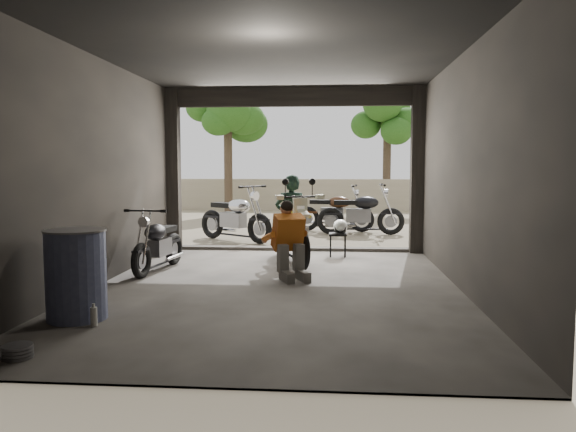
# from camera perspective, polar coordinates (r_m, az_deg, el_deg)

# --- Properties ---
(ground) EXTENTS (80.00, 80.00, 0.00)m
(ground) POSITION_cam_1_polar(r_m,az_deg,el_deg) (7.77, -1.26, -7.45)
(ground) COLOR #7A6D56
(ground) RESTS_ON ground
(garage) EXTENTS (7.00, 7.13, 3.20)m
(garage) POSITION_cam_1_polar(r_m,az_deg,el_deg) (8.14, -0.89, 2.21)
(garage) COLOR #2D2B28
(garage) RESTS_ON ground
(boundary_wall) EXTENTS (18.00, 0.30, 1.20)m
(boundary_wall) POSITION_cam_1_polar(r_m,az_deg,el_deg) (21.59, 2.54, 2.18)
(boundary_wall) COLOR gray
(boundary_wall) RESTS_ON ground
(tree_left) EXTENTS (2.20, 2.20, 5.60)m
(tree_left) POSITION_cam_1_polar(r_m,az_deg,el_deg) (20.53, -6.15, 11.48)
(tree_left) COLOR #382B1E
(tree_left) RESTS_ON ground
(tree_right) EXTENTS (2.20, 2.20, 5.00)m
(tree_right) POSITION_cam_1_polar(r_m,az_deg,el_deg) (21.72, 10.08, 9.94)
(tree_right) COLOR #382B1E
(tree_right) RESTS_ON ground
(main_bike) EXTENTS (1.30, 1.99, 1.23)m
(main_bike) POSITION_cam_1_polar(r_m,az_deg,el_deg) (9.65, 0.33, -1.28)
(main_bike) COLOR beige
(main_bike) RESTS_ON ground
(left_bike) EXTENTS (0.81, 1.60, 1.03)m
(left_bike) POSITION_cam_1_polar(r_m,az_deg,el_deg) (9.19, -13.03, -2.35)
(left_bike) COLOR black
(left_bike) RESTS_ON ground
(outside_bike_a) EXTENTS (1.98, 1.71, 1.27)m
(outside_bike_a) POSITION_cam_1_polar(r_m,az_deg,el_deg) (12.64, -5.42, 0.29)
(outside_bike_a) COLOR black
(outside_bike_a) RESTS_ON ground
(outside_bike_b) EXTENTS (1.87, 0.98, 1.21)m
(outside_bike_b) POSITION_cam_1_polar(r_m,az_deg,el_deg) (14.53, 4.72, 0.79)
(outside_bike_b) COLOR #3F210F
(outside_bike_b) RESTS_ON ground
(outside_bike_c) EXTENTS (1.86, 0.77, 1.26)m
(outside_bike_c) POSITION_cam_1_polar(r_m,az_deg,el_deg) (13.92, 7.40, 0.68)
(outside_bike_c) COLOR black
(outside_bike_c) RESTS_ON ground
(rider) EXTENTS (0.59, 0.41, 1.54)m
(rider) POSITION_cam_1_polar(r_m,az_deg,el_deg) (9.79, 0.32, -0.29)
(rider) COLOR black
(rider) RESTS_ON ground
(mechanic) EXTENTS (0.84, 0.95, 1.13)m
(mechanic) POSITION_cam_1_polar(r_m,az_deg,el_deg) (8.29, 0.28, -2.66)
(mechanic) COLOR #B45B18
(mechanic) RESTS_ON ground
(stool) EXTENTS (0.32, 0.32, 0.45)m
(stool) POSITION_cam_1_polar(r_m,az_deg,el_deg) (10.44, 5.09, -2.15)
(stool) COLOR black
(stool) RESTS_ON ground
(helmet) EXTENTS (0.32, 0.33, 0.25)m
(helmet) POSITION_cam_1_polar(r_m,az_deg,el_deg) (10.45, 5.35, -1.04)
(helmet) COLOR silver
(helmet) RESTS_ON stool
(oil_drum) EXTENTS (0.69, 0.69, 0.99)m
(oil_drum) POSITION_cam_1_polar(r_m,az_deg,el_deg) (6.54, -20.72, -5.71)
(oil_drum) COLOR #3F476A
(oil_drum) RESTS_ON ground
(sign_post) EXTENTS (0.82, 0.08, 2.47)m
(sign_post) POSITION_cam_1_polar(r_m,az_deg,el_deg) (10.79, 19.21, 4.72)
(sign_post) COLOR black
(sign_post) RESTS_ON ground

